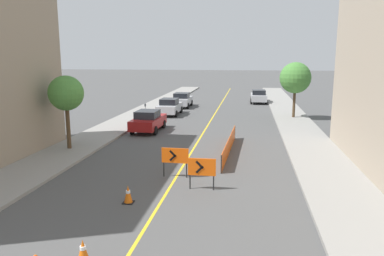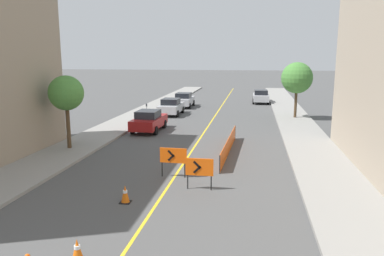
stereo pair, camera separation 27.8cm
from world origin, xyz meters
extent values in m
cube|color=gold|center=(0.00, 31.80, 0.00)|extent=(0.12, 63.59, 0.01)
cube|color=gray|center=(-7.11, 31.80, 0.08)|extent=(3.11, 63.59, 0.15)
cube|color=gray|center=(7.11, 31.80, 0.08)|extent=(3.11, 63.59, 0.15)
cone|color=orange|center=(-1.11, 6.32, 0.34)|extent=(0.33, 0.33, 0.62)
cylinder|color=white|center=(-1.11, 6.32, 0.41)|extent=(0.17, 0.17, 0.10)
cube|color=black|center=(-1.22, 10.56, 0.01)|extent=(0.41, 0.41, 0.03)
cone|color=orange|center=(-1.22, 10.56, 0.36)|extent=(0.33, 0.33, 0.67)
cylinder|color=white|center=(-1.22, 10.56, 0.44)|extent=(0.17, 0.17, 0.11)
cube|color=#EF560C|center=(-0.05, 13.91, 1.03)|extent=(1.27, 0.10, 0.70)
cube|color=black|center=(-0.15, 13.87, 1.13)|extent=(0.34, 0.03, 0.34)
cube|color=black|center=(-0.15, 13.87, 0.93)|extent=(0.34, 0.03, 0.34)
cylinder|color=black|center=(-0.59, 13.91, 0.34)|extent=(0.06, 0.06, 0.68)
cylinder|color=black|center=(0.49, 13.91, 0.34)|extent=(0.06, 0.06, 0.68)
cube|color=#EF560C|center=(1.38, 12.46, 0.98)|extent=(1.18, 0.07, 0.74)
cube|color=black|center=(1.30, 12.42, 1.09)|extent=(0.35, 0.02, 0.35)
cube|color=black|center=(1.30, 12.42, 0.88)|extent=(0.35, 0.02, 0.35)
cylinder|color=black|center=(0.88, 12.46, 0.31)|extent=(0.06, 0.06, 0.61)
cylinder|color=black|center=(1.89, 12.46, 0.31)|extent=(0.06, 0.06, 0.61)
cube|color=#EF560C|center=(2.20, 18.70, 0.46)|extent=(0.36, 7.95, 0.92)
cylinder|color=#262626|center=(2.04, 14.72, 0.46)|extent=(0.05, 0.05, 0.92)
cylinder|color=#262626|center=(2.37, 22.67, 0.46)|extent=(0.05, 0.05, 0.92)
cube|color=maroon|center=(-4.16, 24.31, 0.68)|extent=(1.87, 4.33, 0.72)
cube|color=black|center=(-4.16, 24.10, 1.31)|extent=(1.56, 1.96, 0.55)
cylinder|color=black|center=(-5.02, 25.65, 0.32)|extent=(0.23, 0.64, 0.64)
cylinder|color=black|center=(-3.31, 25.65, 0.32)|extent=(0.23, 0.64, 0.64)
cylinder|color=black|center=(-5.02, 22.98, 0.32)|extent=(0.23, 0.64, 0.64)
cylinder|color=black|center=(-3.31, 22.98, 0.32)|extent=(0.23, 0.64, 0.64)
cube|color=#B7B7BC|center=(-4.23, 32.36, 0.68)|extent=(1.82, 4.31, 0.72)
cube|color=black|center=(-4.23, 32.15, 1.31)|extent=(1.54, 1.94, 0.55)
cylinder|color=black|center=(-5.09, 33.70, 0.32)|extent=(0.22, 0.64, 0.64)
cylinder|color=black|center=(-3.38, 33.70, 0.32)|extent=(0.22, 0.64, 0.64)
cylinder|color=black|center=(-5.09, 31.03, 0.32)|extent=(0.22, 0.64, 0.64)
cylinder|color=black|center=(-3.38, 31.03, 0.32)|extent=(0.22, 0.64, 0.64)
cube|color=#B7B7BC|center=(-4.07, 38.09, 0.68)|extent=(1.83, 4.31, 0.72)
cube|color=black|center=(-4.07, 37.87, 1.31)|extent=(1.54, 1.94, 0.55)
cylinder|color=black|center=(-4.93, 39.42, 0.32)|extent=(0.22, 0.64, 0.64)
cylinder|color=black|center=(-3.22, 39.42, 0.32)|extent=(0.22, 0.64, 0.64)
cylinder|color=black|center=(-4.93, 36.75, 0.32)|extent=(0.22, 0.64, 0.64)
cylinder|color=black|center=(-3.22, 36.75, 0.32)|extent=(0.22, 0.64, 0.64)
cube|color=#B7B7BC|center=(4.41, 43.14, 0.68)|extent=(1.88, 4.33, 0.72)
cube|color=black|center=(4.41, 42.92, 1.31)|extent=(1.57, 1.96, 0.55)
cylinder|color=black|center=(3.55, 44.47, 0.32)|extent=(0.23, 0.64, 0.64)
cylinder|color=black|center=(5.26, 44.47, 0.32)|extent=(0.23, 0.64, 0.64)
cylinder|color=black|center=(3.55, 41.80, 0.32)|extent=(0.23, 0.64, 0.64)
cylinder|color=black|center=(5.26, 41.80, 0.32)|extent=(0.23, 0.64, 0.64)
cylinder|color=#4C4C51|center=(-5.91, 29.69, 0.64)|extent=(0.05, 0.05, 0.98)
cube|color=#33383D|center=(-5.91, 29.69, 1.24)|extent=(0.12, 0.10, 0.22)
sphere|color=#33383D|center=(-5.91, 29.69, 1.35)|extent=(0.11, 0.11, 0.11)
cylinder|color=#4C3823|center=(-7.27, 17.83, 1.42)|extent=(0.24, 0.24, 2.53)
sphere|color=#478438|center=(-7.27, 17.83, 3.45)|extent=(2.04, 2.04, 2.04)
cylinder|color=#4C3823|center=(7.27, 31.76, 1.40)|extent=(0.24, 0.24, 2.49)
sphere|color=#478438|center=(7.27, 31.76, 3.68)|extent=(2.75, 2.75, 2.75)
camera|label=1|loc=(3.26, -2.52, 5.56)|focal=35.00mm
camera|label=2|loc=(3.53, -2.48, 5.56)|focal=35.00mm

